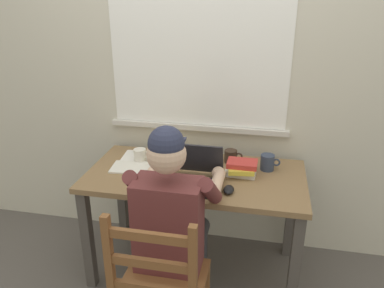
# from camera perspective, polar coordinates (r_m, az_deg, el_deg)

# --- Properties ---
(ground_plane) EXTENTS (8.00, 8.00, 0.00)m
(ground_plane) POSITION_cam_1_polar(r_m,az_deg,el_deg) (2.79, 0.45, -18.12)
(ground_plane) COLOR #56514C
(back_wall) EXTENTS (6.00, 0.08, 2.60)m
(back_wall) POSITION_cam_1_polar(r_m,az_deg,el_deg) (2.59, 2.35, 10.94)
(back_wall) COLOR beige
(back_wall) RESTS_ON ground
(desk) EXTENTS (1.36, 0.68, 0.74)m
(desk) POSITION_cam_1_polar(r_m,az_deg,el_deg) (2.43, 0.50, -6.69)
(desk) COLOR olive
(desk) RESTS_ON ground
(seated_person) EXTENTS (0.50, 0.60, 1.23)m
(seated_person) POSITION_cam_1_polar(r_m,az_deg,el_deg) (2.06, -2.80, -11.01)
(seated_person) COLOR brown
(seated_person) RESTS_ON ground
(wooden_chair) EXTENTS (0.42, 0.42, 0.92)m
(wooden_chair) POSITION_cam_1_polar(r_m,az_deg,el_deg) (1.99, -4.79, -20.74)
(wooden_chair) COLOR brown
(wooden_chair) RESTS_ON ground
(laptop) EXTENTS (0.33, 0.32, 0.22)m
(laptop) POSITION_cam_1_polar(r_m,az_deg,el_deg) (2.25, 0.19, -4.67)
(laptop) COLOR #232328
(laptop) RESTS_ON desk
(computer_mouse) EXTENTS (0.06, 0.10, 0.03)m
(computer_mouse) POSITION_cam_1_polar(r_m,az_deg,el_deg) (2.17, 5.55, -6.87)
(computer_mouse) COLOR black
(computer_mouse) RESTS_ON desk
(coffee_mug_white) EXTENTS (0.12, 0.08, 0.09)m
(coffee_mug_white) POSITION_cam_1_polar(r_m,az_deg,el_deg) (2.55, -7.81, -1.69)
(coffee_mug_white) COLOR silver
(coffee_mug_white) RESTS_ON desk
(coffee_mug_dark) EXTENTS (0.13, 0.09, 0.10)m
(coffee_mug_dark) POSITION_cam_1_polar(r_m,az_deg,el_deg) (2.46, 11.35, -2.74)
(coffee_mug_dark) COLOR #2D384C
(coffee_mug_dark) RESTS_ON desk
(coffee_mug_spare) EXTENTS (0.12, 0.08, 0.09)m
(coffee_mug_spare) POSITION_cam_1_polar(r_m,az_deg,el_deg) (2.53, 5.91, -1.85)
(coffee_mug_spare) COLOR #38281E
(coffee_mug_spare) RESTS_ON desk
(book_stack_main) EXTENTS (0.20, 0.16, 0.09)m
(book_stack_main) POSITION_cam_1_polar(r_m,az_deg,el_deg) (2.36, 7.44, -3.65)
(book_stack_main) COLOR white
(book_stack_main) RESTS_ON desk
(book_stack_side) EXTENTS (0.19, 0.14, 0.05)m
(book_stack_side) POSITION_cam_1_polar(r_m,az_deg,el_deg) (2.49, -3.79, -2.54)
(book_stack_side) COLOR white
(book_stack_side) RESTS_ON desk
(paper_pile_near_laptop) EXTENTS (0.27, 0.20, 0.01)m
(paper_pile_near_laptop) POSITION_cam_1_polar(r_m,az_deg,el_deg) (2.48, -9.14, -3.51)
(paper_pile_near_laptop) COLOR silver
(paper_pile_near_laptop) RESTS_ON desk
(paper_pile_back_corner) EXTENTS (0.20, 0.21, 0.01)m
(paper_pile_back_corner) POSITION_cam_1_polar(r_m,az_deg,el_deg) (2.64, -8.39, -1.84)
(paper_pile_back_corner) COLOR white
(paper_pile_back_corner) RESTS_ON desk
(landscape_photo_print) EXTENTS (0.14, 0.11, 0.00)m
(landscape_photo_print) POSITION_cam_1_polar(r_m,az_deg,el_deg) (2.37, -8.69, -4.85)
(landscape_photo_print) COLOR #7A4293
(landscape_photo_print) RESTS_ON desk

